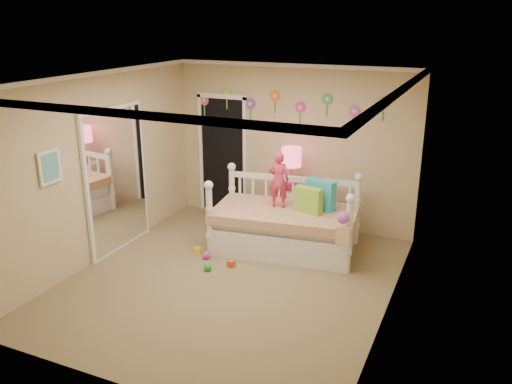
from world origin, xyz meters
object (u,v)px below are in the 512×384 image
at_px(child, 279,180).
at_px(nightstand, 290,210).
at_px(table_lamp, 291,162).
at_px(daybed, 285,213).

distance_m(child, nightstand, 0.96).
distance_m(nightstand, table_lamp, 0.79).
relative_size(daybed, child, 2.52).
height_order(daybed, table_lamp, table_lamp).
distance_m(daybed, nightstand, 0.78).
relative_size(nightstand, table_lamp, 0.98).
bearing_deg(nightstand, table_lamp, -177.59).
distance_m(child, table_lamp, 0.66).
xyz_separation_m(child, table_lamp, (-0.05, 0.65, 0.09)).
bearing_deg(daybed, nightstand, 96.67).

